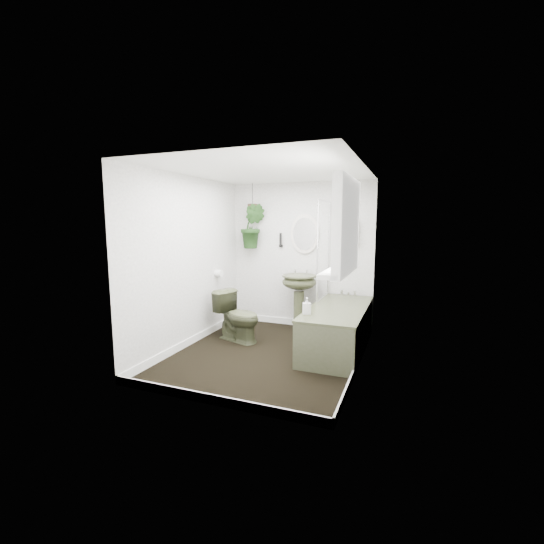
% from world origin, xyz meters
% --- Properties ---
extents(floor, '(2.30, 2.80, 0.02)m').
position_xyz_m(floor, '(0.00, 0.00, -0.01)').
color(floor, black).
rests_on(floor, ground).
extents(ceiling, '(2.30, 2.80, 0.02)m').
position_xyz_m(ceiling, '(0.00, 0.00, 2.31)').
color(ceiling, white).
rests_on(ceiling, ground).
extents(wall_back, '(2.30, 0.02, 2.30)m').
position_xyz_m(wall_back, '(0.00, 1.41, 1.15)').
color(wall_back, white).
rests_on(wall_back, ground).
extents(wall_front, '(2.30, 0.02, 2.30)m').
position_xyz_m(wall_front, '(0.00, -1.41, 1.15)').
color(wall_front, white).
rests_on(wall_front, ground).
extents(wall_left, '(0.02, 2.80, 2.30)m').
position_xyz_m(wall_left, '(-1.16, 0.00, 1.15)').
color(wall_left, white).
rests_on(wall_left, ground).
extents(wall_right, '(0.02, 2.80, 2.30)m').
position_xyz_m(wall_right, '(1.16, 0.00, 1.15)').
color(wall_right, white).
rests_on(wall_right, ground).
extents(skirting, '(2.30, 2.80, 0.10)m').
position_xyz_m(skirting, '(0.00, 0.00, 0.05)').
color(skirting, white).
rests_on(skirting, floor).
extents(bathtub, '(0.72, 1.72, 0.58)m').
position_xyz_m(bathtub, '(0.80, 0.50, 0.29)').
color(bathtub, '#3D422A').
rests_on(bathtub, floor).
extents(bath_screen, '(0.04, 0.72, 1.40)m').
position_xyz_m(bath_screen, '(0.47, 0.99, 1.28)').
color(bath_screen, silver).
rests_on(bath_screen, bathtub).
extents(shower_box, '(0.20, 0.10, 0.35)m').
position_xyz_m(shower_box, '(0.80, 1.34, 1.55)').
color(shower_box, white).
rests_on(shower_box, wall_back).
extents(oval_mirror, '(0.46, 0.03, 0.62)m').
position_xyz_m(oval_mirror, '(0.08, 1.37, 1.50)').
color(oval_mirror, silver).
rests_on(oval_mirror, wall_back).
extents(wall_sconce, '(0.04, 0.04, 0.22)m').
position_xyz_m(wall_sconce, '(-0.32, 1.36, 1.40)').
color(wall_sconce, black).
rests_on(wall_sconce, wall_back).
extents(toilet_roll_holder, '(0.11, 0.11, 0.11)m').
position_xyz_m(toilet_roll_holder, '(-1.10, 0.70, 0.90)').
color(toilet_roll_holder, white).
rests_on(toilet_roll_holder, wall_left).
extents(window_recess, '(0.08, 1.00, 0.90)m').
position_xyz_m(window_recess, '(1.09, -0.70, 1.65)').
color(window_recess, white).
rests_on(window_recess, wall_right).
extents(window_sill, '(0.18, 1.00, 0.04)m').
position_xyz_m(window_sill, '(1.02, -0.70, 1.23)').
color(window_sill, white).
rests_on(window_sill, wall_right).
extents(window_blinds, '(0.01, 0.86, 0.76)m').
position_xyz_m(window_blinds, '(1.04, -0.70, 1.65)').
color(window_blinds, white).
rests_on(window_blinds, wall_right).
extents(toilet, '(0.78, 0.59, 0.71)m').
position_xyz_m(toilet, '(-0.60, 0.36, 0.35)').
color(toilet, '#3D422A').
rests_on(toilet, floor).
extents(pedestal_sink, '(0.61, 0.55, 0.89)m').
position_xyz_m(pedestal_sink, '(0.08, 1.10, 0.44)').
color(pedestal_sink, '#3D422A').
rests_on(pedestal_sink, floor).
extents(sill_plant, '(0.22, 0.19, 0.21)m').
position_xyz_m(sill_plant, '(1.00, -0.40, 1.36)').
color(sill_plant, black).
rests_on(sill_plant, window_sill).
extents(hanging_plant, '(0.43, 0.36, 0.72)m').
position_xyz_m(hanging_plant, '(-0.77, 1.25, 1.61)').
color(hanging_plant, black).
rests_on(hanging_plant, ceiling).
extents(soap_bottle, '(0.12, 0.12, 0.20)m').
position_xyz_m(soap_bottle, '(0.51, 0.00, 0.68)').
color(soap_bottle, black).
rests_on(soap_bottle, bathtub).
extents(hanging_pot, '(0.16, 0.16, 0.12)m').
position_xyz_m(hanging_pot, '(-0.77, 1.25, 1.91)').
color(hanging_pot, '#38291C').
rests_on(hanging_pot, ceiling).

